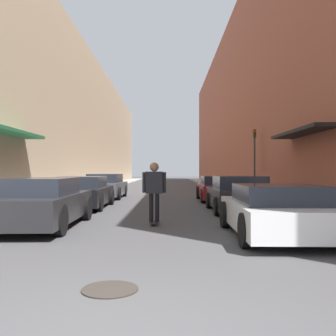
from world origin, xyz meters
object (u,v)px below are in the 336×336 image
(parked_car_left_2, at_px, (107,186))
(skateboarder, at_px, (155,186))
(parked_car_right_2, at_px, (219,189))
(parked_car_left_1, at_px, (85,192))
(parked_car_right_0, at_px, (277,211))
(parked_car_right_1, at_px, (239,195))
(parked_car_left_0, at_px, (43,203))
(manhole_cover, at_px, (111,289))
(traffic_light, at_px, (255,155))

(parked_car_left_2, distance_m, skateboarder, 10.22)
(parked_car_left_2, xyz_separation_m, parked_car_right_2, (5.77, -1.72, -0.04))
(parked_car_left_1, height_order, skateboarder, skateboarder)
(parked_car_right_0, distance_m, skateboarder, 3.40)
(parked_car_left_2, bearing_deg, parked_car_right_2, -16.62)
(parked_car_right_1, xyz_separation_m, parked_car_right_2, (-0.07, 4.90, -0.03))
(parked_car_left_0, distance_m, parked_car_right_1, 6.84)
(parked_car_right_0, bearing_deg, parked_car_left_0, 166.23)
(skateboarder, height_order, manhole_cover, skateboarder)
(manhole_cover, height_order, traffic_light, traffic_light)
(parked_car_left_2, distance_m, parked_car_right_1, 8.84)
(skateboarder, height_order, traffic_light, traffic_light)
(parked_car_left_1, bearing_deg, parked_car_right_2, 31.00)
(parked_car_left_2, height_order, parked_car_right_2, parked_car_left_2)
(skateboarder, distance_m, manhole_cover, 5.71)
(parked_car_left_0, height_order, parked_car_left_2, parked_car_left_2)
(parked_car_left_0, distance_m, traffic_light, 14.22)
(parked_car_right_0, xyz_separation_m, skateboarder, (-2.79, 1.88, 0.47))
(manhole_cover, relative_size, traffic_light, 0.19)
(parked_car_right_2, relative_size, skateboarder, 2.55)
(parked_car_left_0, xyz_separation_m, parked_car_right_2, (5.73, 8.54, -0.04))
(parked_car_left_0, bearing_deg, parked_car_right_2, 56.13)
(skateboarder, relative_size, manhole_cover, 2.43)
(parked_car_left_1, xyz_separation_m, manhole_cover, (2.60, -10.19, -0.60))
(parked_car_right_2, relative_size, traffic_light, 1.18)
(traffic_light, bearing_deg, parked_car_left_1, -142.14)
(manhole_cover, bearing_deg, parked_car_right_0, 49.91)
(skateboarder, bearing_deg, parked_car_right_0, -33.88)
(parked_car_left_0, height_order, parked_car_right_1, same)
(parked_car_left_2, xyz_separation_m, traffic_light, (8.25, 1.22, 1.76))
(parked_car_right_2, bearing_deg, traffic_light, 49.91)
(manhole_cover, xyz_separation_m, traffic_light, (5.64, 16.60, 2.38))
(parked_car_left_0, height_order, skateboarder, skateboarder)
(parked_car_left_1, bearing_deg, parked_car_left_0, -89.60)
(parked_car_left_1, height_order, traffic_light, traffic_light)
(parked_car_left_1, bearing_deg, parked_car_right_0, -48.44)
(parked_car_right_2, bearing_deg, parked_car_left_2, 163.38)
(parked_car_left_0, distance_m, parked_car_left_1, 5.07)
(parked_car_left_1, distance_m, manhole_cover, 10.54)
(parked_car_left_2, bearing_deg, traffic_light, 8.39)
(parked_car_left_2, xyz_separation_m, skateboarder, (2.95, -9.78, 0.41))
(parked_car_left_2, height_order, parked_car_right_0, parked_car_left_2)
(traffic_light, bearing_deg, manhole_cover, -108.76)
(parked_car_left_2, relative_size, traffic_light, 1.18)
(parked_car_right_0, relative_size, parked_car_right_2, 0.97)
(parked_car_right_0, xyz_separation_m, parked_car_right_2, (0.03, 9.93, 0.02))
(skateboarder, bearing_deg, parked_car_right_1, 47.46)
(parked_car_right_2, height_order, skateboarder, skateboarder)
(parked_car_left_2, xyz_separation_m, parked_car_right_1, (5.84, -6.63, -0.01))
(parked_car_left_2, bearing_deg, skateboarder, -73.20)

